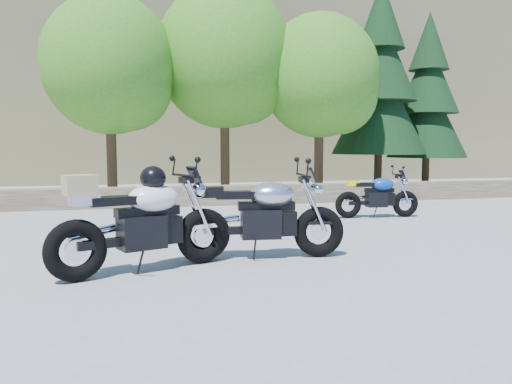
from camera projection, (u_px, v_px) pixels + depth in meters
ground at (258, 246)px, 7.73m from camera, size 90.00×90.00×0.00m
stone_wall at (209, 195)px, 13.03m from camera, size 22.00×0.55×0.50m
hillside at (206, 60)px, 34.83m from camera, size 80.00×30.00×15.00m
tree_decid_left at (113, 70)px, 13.75m from camera, size 3.67×3.67×5.62m
tree_decid_mid at (228, 62)px, 14.86m from camera, size 4.08×4.08×6.24m
tree_decid_right at (324, 80)px, 14.97m from camera, size 3.54×3.54×5.41m
conifer_near at (380, 82)px, 16.75m from camera, size 3.17×3.17×7.06m
conifer_far at (428, 97)px, 17.88m from camera, size 2.82×2.82×6.27m
silver_bike at (263, 218)px, 6.86m from camera, size 2.32×0.73×1.16m
white_bike at (142, 220)px, 6.12m from camera, size 2.27×1.08×1.31m
blue_bike at (378, 196)px, 10.75m from camera, size 1.88×0.59×0.94m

